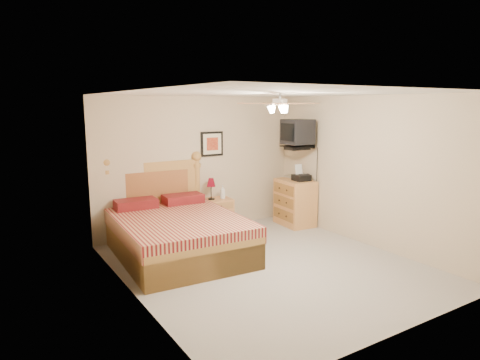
# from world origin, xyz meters

# --- Properties ---
(floor) EXTENTS (4.50, 4.50, 0.00)m
(floor) POSITION_xyz_m (0.00, 0.00, 0.00)
(floor) COLOR gray
(floor) RESTS_ON ground
(ceiling) EXTENTS (4.00, 4.50, 0.04)m
(ceiling) POSITION_xyz_m (0.00, 0.00, 2.50)
(ceiling) COLOR white
(ceiling) RESTS_ON ground
(wall_back) EXTENTS (4.00, 0.04, 2.50)m
(wall_back) POSITION_xyz_m (0.00, 2.25, 1.25)
(wall_back) COLOR #C1AD8E
(wall_back) RESTS_ON ground
(wall_front) EXTENTS (4.00, 0.04, 2.50)m
(wall_front) POSITION_xyz_m (0.00, -2.25, 1.25)
(wall_front) COLOR #C1AD8E
(wall_front) RESTS_ON ground
(wall_left) EXTENTS (0.04, 4.50, 2.50)m
(wall_left) POSITION_xyz_m (-2.00, 0.00, 1.25)
(wall_left) COLOR #C1AD8E
(wall_left) RESTS_ON ground
(wall_right) EXTENTS (0.04, 4.50, 2.50)m
(wall_right) POSITION_xyz_m (2.00, 0.00, 1.25)
(wall_right) COLOR #C1AD8E
(wall_right) RESTS_ON ground
(bed) EXTENTS (1.90, 2.42, 1.50)m
(bed) POSITION_xyz_m (-0.95, 1.12, 0.75)
(bed) COLOR #B8893C
(bed) RESTS_ON ground
(nightstand) EXTENTS (0.59, 0.46, 0.61)m
(nightstand) POSITION_xyz_m (0.22, 2.00, 0.30)
(nightstand) COLOR #BC7C4A
(nightstand) RESTS_ON ground
(table_lamp) EXTENTS (0.26, 0.26, 0.40)m
(table_lamp) POSITION_xyz_m (0.13, 2.02, 0.81)
(table_lamp) COLOR #630211
(table_lamp) RESTS_ON nightstand
(lotion_bottle) EXTENTS (0.10, 0.10, 0.25)m
(lotion_bottle) POSITION_xyz_m (0.34, 1.97, 0.73)
(lotion_bottle) COLOR silver
(lotion_bottle) RESTS_ON nightstand
(framed_picture) EXTENTS (0.46, 0.04, 0.46)m
(framed_picture) POSITION_xyz_m (0.27, 2.23, 1.62)
(framed_picture) COLOR black
(framed_picture) RESTS_ON wall_back
(dresser) EXTENTS (0.59, 0.80, 0.90)m
(dresser) POSITION_xyz_m (1.73, 1.53, 0.45)
(dresser) COLOR #C1783A
(dresser) RESTS_ON ground
(fax_machine) EXTENTS (0.31, 0.33, 0.31)m
(fax_machine) POSITION_xyz_m (1.77, 1.40, 1.06)
(fax_machine) COLOR black
(fax_machine) RESTS_ON dresser
(magazine_lower) EXTENTS (0.24, 0.29, 0.02)m
(magazine_lower) POSITION_xyz_m (1.75, 1.75, 0.91)
(magazine_lower) COLOR #B2A390
(magazine_lower) RESTS_ON dresser
(magazine_upper) EXTENTS (0.28, 0.34, 0.02)m
(magazine_upper) POSITION_xyz_m (1.77, 1.74, 0.94)
(magazine_upper) COLOR gray
(magazine_upper) RESTS_ON magazine_lower
(wall_tv) EXTENTS (0.56, 0.46, 0.58)m
(wall_tv) POSITION_xyz_m (1.75, 1.34, 1.81)
(wall_tv) COLOR black
(wall_tv) RESTS_ON wall_right
(ceiling_fan) EXTENTS (1.14, 1.14, 0.28)m
(ceiling_fan) POSITION_xyz_m (0.00, -0.20, 2.36)
(ceiling_fan) COLOR white
(ceiling_fan) RESTS_ON ceiling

